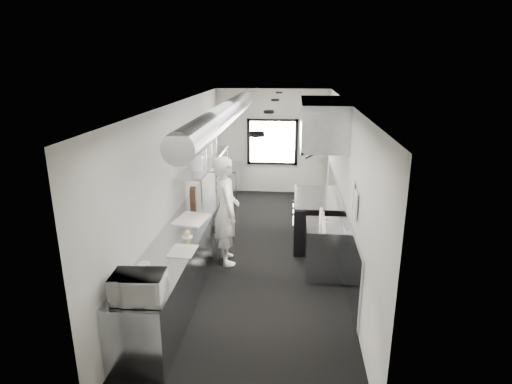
% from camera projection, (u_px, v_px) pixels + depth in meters
% --- Properties ---
extents(floor, '(3.00, 8.00, 0.01)m').
position_uv_depth(floor, '(260.00, 253.00, 8.07)').
color(floor, black).
rests_on(floor, ground).
extents(ceiling, '(3.00, 8.00, 0.01)m').
position_uv_depth(ceiling, '(261.00, 103.00, 7.24)').
color(ceiling, silver).
rests_on(ceiling, wall_back).
extents(wall_back, '(3.00, 0.02, 2.80)m').
position_uv_depth(wall_back, '(272.00, 142.00, 11.46)').
color(wall_back, '#B8B7AE').
rests_on(wall_back, floor).
extents(wall_front, '(3.00, 0.02, 2.80)m').
position_uv_depth(wall_front, '(225.00, 303.00, 3.85)').
color(wall_front, '#B8B7AE').
rests_on(wall_front, floor).
extents(wall_left, '(0.02, 8.00, 2.80)m').
position_uv_depth(wall_left, '(179.00, 180.00, 7.78)').
color(wall_left, '#B8B7AE').
rests_on(wall_left, floor).
extents(wall_right, '(0.02, 8.00, 2.80)m').
position_uv_depth(wall_right, '(345.00, 184.00, 7.53)').
color(wall_right, '#B8B7AE').
rests_on(wall_right, floor).
extents(wall_cladding, '(0.03, 5.50, 1.10)m').
position_uv_depth(wall_cladding, '(339.00, 223.00, 8.07)').
color(wall_cladding, '#92999F').
rests_on(wall_cladding, wall_right).
extents(hvac_duct, '(0.40, 6.40, 0.40)m').
position_uv_depth(hvac_duct, '(224.00, 115.00, 7.76)').
color(hvac_duct, gray).
rests_on(hvac_duct, ceiling).
extents(service_window, '(1.36, 0.05, 1.25)m').
position_uv_depth(service_window, '(272.00, 142.00, 11.43)').
color(service_window, silver).
rests_on(service_window, wall_back).
extents(exhaust_hood, '(0.81, 2.20, 0.88)m').
position_uv_depth(exhaust_hood, '(322.00, 122.00, 7.93)').
color(exhaust_hood, '#92999F').
rests_on(exhaust_hood, ceiling).
extents(prep_counter, '(0.70, 6.00, 0.90)m').
position_uv_depth(prep_counter, '(193.00, 240.00, 7.56)').
color(prep_counter, '#92999F').
rests_on(prep_counter, floor).
extents(pass_shelf, '(0.45, 3.00, 0.68)m').
position_uv_depth(pass_shelf, '(206.00, 161.00, 8.67)').
color(pass_shelf, '#92999F').
rests_on(pass_shelf, prep_counter).
extents(range, '(0.88, 1.60, 0.94)m').
position_uv_depth(range, '(315.00, 219.00, 8.51)').
color(range, black).
rests_on(range, floor).
extents(bottle_station, '(0.65, 0.80, 0.90)m').
position_uv_depth(bottle_station, '(325.00, 250.00, 7.17)').
color(bottle_station, '#92999F').
rests_on(bottle_station, floor).
extents(far_work_table, '(0.70, 1.20, 0.90)m').
position_uv_depth(far_work_table, '(226.00, 183.00, 11.08)').
color(far_work_table, '#92999F').
rests_on(far_work_table, floor).
extents(notice_sheet_a, '(0.02, 0.28, 0.38)m').
position_uv_depth(notice_sheet_a, '(353.00, 194.00, 6.33)').
color(notice_sheet_a, beige).
rests_on(notice_sheet_a, wall_right).
extents(notice_sheet_b, '(0.02, 0.28, 0.38)m').
position_uv_depth(notice_sheet_b, '(355.00, 205.00, 6.01)').
color(notice_sheet_b, beige).
rests_on(notice_sheet_b, wall_right).
extents(line_cook, '(0.67, 0.82, 1.95)m').
position_uv_depth(line_cook, '(226.00, 210.00, 7.48)').
color(line_cook, white).
rests_on(line_cook, floor).
extents(microwave, '(0.56, 0.44, 0.33)m').
position_uv_depth(microwave, '(138.00, 287.00, 4.78)').
color(microwave, silver).
rests_on(microwave, prep_counter).
extents(deli_tub_a, '(0.19, 0.19, 0.11)m').
position_uv_depth(deli_tub_a, '(141.00, 270.00, 5.41)').
color(deli_tub_a, '#A7AFA1').
rests_on(deli_tub_a, prep_counter).
extents(deli_tub_b, '(0.19, 0.19, 0.10)m').
position_uv_depth(deli_tub_b, '(145.00, 266.00, 5.50)').
color(deli_tub_b, '#A7AFA1').
rests_on(deli_tub_b, prep_counter).
extents(newspaper, '(0.37, 0.45, 0.01)m').
position_uv_depth(newspaper, '(183.00, 251.00, 6.06)').
color(newspaper, silver).
rests_on(newspaper, prep_counter).
extents(small_plate, '(0.16, 0.16, 0.01)m').
position_uv_depth(small_plate, '(187.00, 237.00, 6.54)').
color(small_plate, white).
rests_on(small_plate, prep_counter).
extents(pastry, '(0.10, 0.10, 0.10)m').
position_uv_depth(pastry, '(187.00, 233.00, 6.53)').
color(pastry, tan).
rests_on(pastry, small_plate).
extents(cutting_board, '(0.58, 0.71, 0.02)m').
position_uv_depth(cutting_board, '(191.00, 219.00, 7.26)').
color(cutting_board, silver).
rests_on(cutting_board, prep_counter).
extents(knife_block, '(0.14, 0.25, 0.26)m').
position_uv_depth(knife_block, '(193.00, 195.00, 8.19)').
color(knife_block, '#4D2D1B').
rests_on(knife_block, prep_counter).
extents(plate_stack_a, '(0.29, 0.29, 0.26)m').
position_uv_depth(plate_stack_a, '(197.00, 163.00, 7.81)').
color(plate_stack_a, white).
rests_on(plate_stack_a, pass_shelf).
extents(plate_stack_b, '(0.27, 0.27, 0.28)m').
position_uv_depth(plate_stack_b, '(201.00, 157.00, 8.26)').
color(plate_stack_b, white).
rests_on(plate_stack_b, pass_shelf).
extents(plate_stack_c, '(0.26, 0.26, 0.31)m').
position_uv_depth(plate_stack_c, '(207.00, 149.00, 8.88)').
color(plate_stack_c, white).
rests_on(plate_stack_c, pass_shelf).
extents(plate_stack_d, '(0.29, 0.29, 0.37)m').
position_uv_depth(plate_stack_d, '(211.00, 144.00, 9.25)').
color(plate_stack_d, white).
rests_on(plate_stack_d, pass_shelf).
extents(squeeze_bottle_a, '(0.07, 0.07, 0.18)m').
position_uv_depth(squeeze_bottle_a, '(326.00, 227.00, 6.72)').
color(squeeze_bottle_a, silver).
rests_on(squeeze_bottle_a, bottle_station).
extents(squeeze_bottle_b, '(0.08, 0.08, 0.19)m').
position_uv_depth(squeeze_bottle_b, '(324.00, 223.00, 6.85)').
color(squeeze_bottle_b, silver).
rests_on(squeeze_bottle_b, bottle_station).
extents(squeeze_bottle_c, '(0.06, 0.06, 0.16)m').
position_uv_depth(squeeze_bottle_c, '(321.00, 219.00, 7.05)').
color(squeeze_bottle_c, silver).
rests_on(squeeze_bottle_c, bottle_station).
extents(squeeze_bottle_d, '(0.06, 0.06, 0.17)m').
position_uv_depth(squeeze_bottle_d, '(323.00, 217.00, 7.15)').
color(squeeze_bottle_d, silver).
rests_on(squeeze_bottle_d, bottle_station).
extents(squeeze_bottle_e, '(0.08, 0.08, 0.19)m').
position_uv_depth(squeeze_bottle_e, '(321.00, 213.00, 7.27)').
color(squeeze_bottle_e, silver).
rests_on(squeeze_bottle_e, bottle_station).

